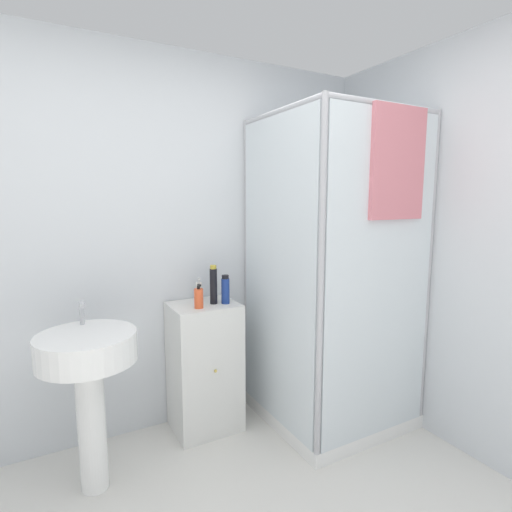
% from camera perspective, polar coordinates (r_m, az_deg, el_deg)
% --- Properties ---
extents(wall_back, '(6.40, 0.06, 2.50)m').
position_cam_1_polar(wall_back, '(2.68, -16.79, 1.40)').
color(wall_back, silver).
rests_on(wall_back, ground_plane).
extents(shower_enclosure, '(0.91, 0.94, 2.09)m').
position_cam_1_polar(shower_enclosure, '(2.83, 10.76, -11.83)').
color(shower_enclosure, white).
rests_on(shower_enclosure, ground_plane).
extents(vanity_cabinet, '(0.43, 0.38, 0.87)m').
position_cam_1_polar(vanity_cabinet, '(2.80, -7.35, -15.41)').
color(vanity_cabinet, silver).
rests_on(vanity_cabinet, ground_plane).
extents(sink, '(0.50, 0.50, 1.00)m').
position_cam_1_polar(sink, '(2.32, -22.84, -14.80)').
color(sink, white).
rests_on(sink, ground_plane).
extents(soap_dispenser, '(0.06, 0.06, 0.16)m').
position_cam_1_polar(soap_dispenser, '(2.55, -8.19, -5.96)').
color(soap_dispenser, '#E5562D').
rests_on(soap_dispenser, vanity_cabinet).
extents(shampoo_bottle_tall_black, '(0.05, 0.05, 0.26)m').
position_cam_1_polar(shampoo_bottle_tall_black, '(2.62, -6.10, -4.14)').
color(shampoo_bottle_tall_black, black).
rests_on(shampoo_bottle_tall_black, vanity_cabinet).
extents(shampoo_bottle_blue, '(0.05, 0.05, 0.19)m').
position_cam_1_polar(shampoo_bottle_blue, '(2.63, -4.39, -4.83)').
color(shampoo_bottle_blue, navy).
rests_on(shampoo_bottle_blue, vanity_cabinet).
extents(lotion_bottle_white, '(0.04, 0.04, 0.16)m').
position_cam_1_polar(lotion_bottle_white, '(2.72, -8.14, -5.01)').
color(lotion_bottle_white, white).
rests_on(lotion_bottle_white, vanity_cabinet).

